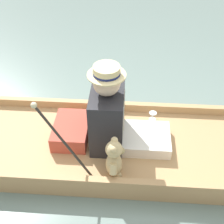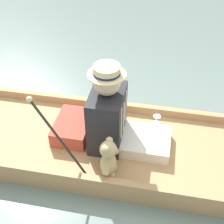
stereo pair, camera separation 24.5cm
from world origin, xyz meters
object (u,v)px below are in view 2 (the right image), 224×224
object	(u,v)px
seated_person	(115,117)
wine_glass	(157,118)
teddy_bear	(109,159)
walking_cane	(55,133)

from	to	relation	value
seated_person	wine_glass	xyz separation A→B (m)	(-0.33, 0.36, -0.24)
seated_person	teddy_bear	world-z (taller)	seated_person
teddy_bear	walking_cane	bearing A→B (deg)	-80.92
teddy_bear	walking_cane	size ratio (longest dim) A/B	0.48
wine_glass	seated_person	bearing A→B (deg)	-47.00
teddy_bear	wine_glass	distance (m)	0.78
seated_person	walking_cane	world-z (taller)	seated_person
teddy_bear	wine_glass	size ratio (longest dim) A/B	4.32
wine_glass	walking_cane	bearing A→B (deg)	-43.59
teddy_bear	walking_cane	distance (m)	0.48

